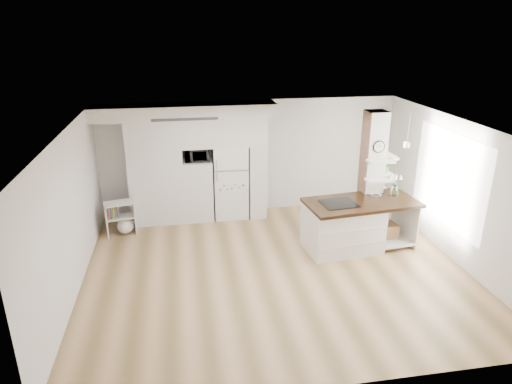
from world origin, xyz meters
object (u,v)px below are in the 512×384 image
(bookshelf, at_px, (122,220))
(floor_plant_a, at_px, (400,223))
(kitchen_island, at_px, (348,225))
(refrigerator, at_px, (230,181))

(bookshelf, relative_size, floor_plant_a, 1.42)
(kitchen_island, relative_size, floor_plant_a, 4.47)
(bookshelf, bearing_deg, floor_plant_a, -21.70)
(refrigerator, relative_size, bookshelf, 2.37)
(refrigerator, height_order, kitchen_island, refrigerator)
(refrigerator, distance_m, bookshelf, 2.58)
(refrigerator, xyz_separation_m, floor_plant_a, (3.52, -1.63, -0.61))
(refrigerator, distance_m, floor_plant_a, 3.93)
(refrigerator, height_order, bookshelf, refrigerator)
(refrigerator, height_order, floor_plant_a, refrigerator)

